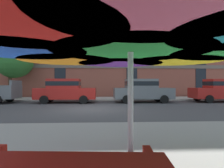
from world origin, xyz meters
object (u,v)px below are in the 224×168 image
Objects in this scene: sedan_red_midblock at (221,90)px; street_tree_left at (13,60)px; patio_umbrella at (131,32)px; sedan_gray at (142,90)px; sedan_red at (65,90)px.

street_tree_left reaches higher than sedan_red_midblock.
patio_umbrella reaches higher than sedan_red_midblock.
patio_umbrella is at bearing -102.36° from sedan_gray.
sedan_red_midblock is (6.16, 0.00, 0.00)m from sedan_gray.
sedan_red_midblock is 0.84× the size of street_tree_left.
sedan_red_midblock is at bearing 0.00° from sedan_gray.
sedan_red is 1.00× the size of sedan_gray.
patio_umbrella reaches higher than sedan_red.
sedan_red is at bearing 180.00° from sedan_gray.
patio_umbrella is at bearing -125.17° from sedan_red_midblock.
sedan_gray is 6.16m from sedan_red_midblock.
sedan_gray and sedan_red_midblock have the same top height.
street_tree_left is 18.23m from patio_umbrella.
sedan_red_midblock is at bearing 54.83° from patio_umbrella.
patio_umbrella is (-8.95, -12.70, 0.99)m from sedan_red_midblock.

